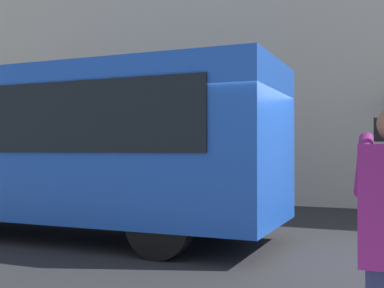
{
  "coord_description": "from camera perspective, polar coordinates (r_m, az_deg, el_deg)",
  "views": [
    {
      "loc": [
        -1.43,
        7.43,
        1.6
      ],
      "look_at": [
        1.71,
        -0.02,
        1.69
      ],
      "focal_mm": 45.83,
      "sensor_mm": 36.0,
      "label": 1
    }
  ],
  "objects": [
    {
      "name": "ground_plane",
      "position": [
        7.74,
        11.96,
        -12.54
      ],
      "size": [
        60.0,
        60.0,
        0.0
      ],
      "primitive_type": "plane",
      "color": "#232326"
    },
    {
      "name": "red_bus",
      "position": [
        9.72,
        -16.96,
        -0.09
      ],
      "size": [
        9.05,
        2.54,
        3.08
      ],
      "color": "#1947AD",
      "rests_on": "ground_plane"
    }
  ]
}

